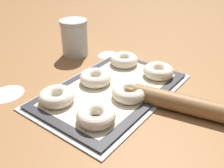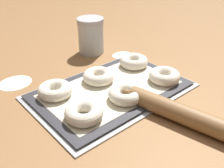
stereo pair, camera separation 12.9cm
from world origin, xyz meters
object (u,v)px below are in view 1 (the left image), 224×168
(bagel_back_center, at_px, (95,78))
(baking_tray, at_px, (112,91))
(bagel_front_center, at_px, (129,92))
(bagel_back_left, at_px, (57,96))
(bagel_front_left, at_px, (96,116))
(bagel_back_right, at_px, (124,60))
(flour_canister, at_px, (74,38))
(rolling_pin, at_px, (195,106))
(bagel_front_right, at_px, (158,71))

(bagel_back_center, bearing_deg, baking_tray, -89.30)
(bagel_front_center, distance_m, bagel_back_left, 0.19)
(bagel_front_left, xyz_separation_m, bagel_back_center, (0.13, 0.12, 0.00))
(bagel_back_left, bearing_deg, bagel_front_center, -46.87)
(bagel_front_center, height_order, bagel_back_right, same)
(bagel_front_center, xyz_separation_m, bagel_back_left, (-0.13, 0.14, 0.00))
(flour_canister, bearing_deg, bagel_back_center, -122.01)
(bagel_front_center, relative_size, bagel_back_right, 1.00)
(bagel_back_right, bearing_deg, baking_tray, -157.09)
(bagel_back_right, relative_size, rolling_pin, 0.22)
(bagel_back_right, xyz_separation_m, flour_canister, (-0.02, 0.20, 0.04))
(bagel_front_right, relative_size, bagel_back_left, 1.00)
(bagel_back_center, xyz_separation_m, rolling_pin, (0.04, -0.28, -0.00))
(baking_tray, distance_m, bagel_back_center, 0.06)
(bagel_back_center, bearing_deg, bagel_back_right, 1.25)
(bagel_front_center, distance_m, bagel_back_center, 0.12)
(baking_tray, xyz_separation_m, bagel_back_center, (-0.00, 0.06, 0.02))
(bagel_back_left, relative_size, rolling_pin, 0.22)
(bagel_back_center, relative_size, flour_canister, 0.71)
(bagel_front_right, height_order, bagel_back_left, same)
(bagel_front_left, distance_m, bagel_front_center, 0.13)
(bagel_front_right, bearing_deg, bagel_front_left, 178.39)
(bagel_front_left, height_order, rolling_pin, rolling_pin)
(bagel_front_center, bearing_deg, bagel_front_right, -1.01)
(bagel_front_center, height_order, bagel_front_right, same)
(baking_tray, bearing_deg, flour_canister, 64.28)
(bagel_back_left, bearing_deg, flour_canister, 35.64)
(rolling_pin, bearing_deg, flour_canister, 80.01)
(bagel_front_center, bearing_deg, flour_canister, 67.65)
(bagel_front_right, distance_m, bagel_back_right, 0.13)
(bagel_front_left, xyz_separation_m, bagel_back_right, (0.28, 0.12, 0.00))
(bagel_front_right, height_order, flour_canister, flour_canister)
(baking_tray, height_order, bagel_front_right, bagel_front_right)
(bagel_front_center, distance_m, bagel_front_right, 0.15)
(bagel_front_left, distance_m, bagel_back_left, 0.13)
(bagel_back_right, bearing_deg, bagel_front_center, -141.14)
(bagel_front_center, relative_size, flour_canister, 0.71)
(bagel_front_center, relative_size, bagel_back_left, 1.00)
(baking_tray, height_order, flour_canister, flour_canister)
(bagel_back_left, xyz_separation_m, bagel_back_center, (0.13, -0.02, 0.00))
(bagel_front_right, bearing_deg, bagel_back_left, 153.58)
(flour_canister, bearing_deg, bagel_back_left, -144.36)
(bagel_front_left, bearing_deg, flour_canister, 50.62)
(bagel_front_left, distance_m, rolling_pin, 0.24)
(bagel_front_left, relative_size, bagel_front_center, 1.00)
(bagel_front_left, bearing_deg, bagel_front_right, -1.61)
(bagel_back_left, height_order, rolling_pin, rolling_pin)
(baking_tray, relative_size, bagel_back_right, 4.78)
(bagel_front_center, height_order, rolling_pin, rolling_pin)
(flour_canister, bearing_deg, baking_tray, -115.72)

